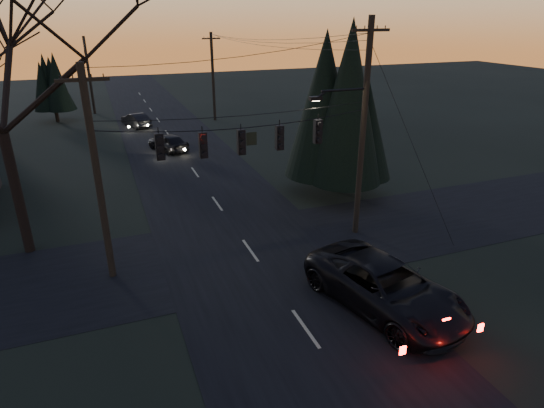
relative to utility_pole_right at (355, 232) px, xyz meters
name	(u,v)px	position (x,y,z in m)	size (l,w,h in m)	color
main_road	(202,182)	(-5.50, 10.00, 0.01)	(8.00, 120.00, 0.02)	black
cross_road	(250,251)	(-5.50, 0.00, 0.01)	(60.00, 7.00, 0.02)	black
utility_pole_right	(355,232)	(0.00, 0.00, 0.00)	(5.00, 0.30, 10.00)	black
utility_pole_left	(113,276)	(-11.50, 0.00, 0.00)	(1.80, 0.30, 8.50)	black
utility_pole_far_r	(215,120)	(0.00, 28.00, 0.00)	(1.80, 0.30, 8.50)	black
utility_pole_far_l	(95,113)	(-11.50, 36.00, 0.00)	(0.30, 0.30, 8.00)	black
span_signal_assembly	(242,140)	(-5.74, 0.00, 5.22)	(11.50, 0.44, 1.62)	black
evergreen_right	(344,112)	(1.97, 5.19, 4.90)	(4.66, 4.66, 8.61)	black
evergreen_dist	(52,86)	(-15.08, 32.85, 3.53)	(3.18, 3.18, 5.89)	black
suv_near	(385,287)	(-2.30, -5.88, 0.89)	(2.95, 6.40, 1.78)	black
sedan_oncoming_a	(168,142)	(-6.30, 18.09, 0.68)	(1.61, 4.01, 1.37)	black
sedan_oncoming_b	(136,120)	(-7.85, 27.68, 0.65)	(1.37, 3.94, 1.30)	black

